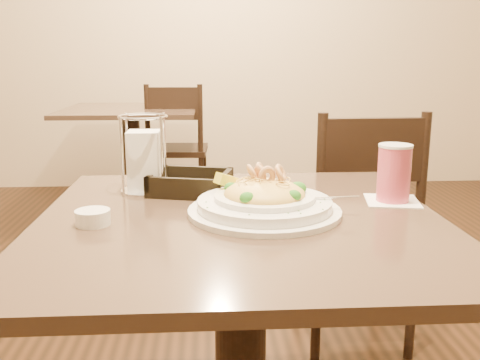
{
  "coord_description": "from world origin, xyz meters",
  "views": [
    {
      "loc": [
        -0.07,
        -1.14,
        1.11
      ],
      "look_at": [
        0.0,
        0.02,
        0.84
      ],
      "focal_mm": 40.0,
      "sensor_mm": 36.0,
      "label": 1
    }
  ],
  "objects": [
    {
      "name": "butter_ramekin",
      "position": [
        -0.32,
        -0.04,
        0.78
      ],
      "size": [
        0.09,
        0.09,
        0.03
      ],
      "primitive_type": "cylinder",
      "rotation": [
        0.0,
        0.0,
        -0.19
      ],
      "color": "white",
      "rests_on": "main_table"
    },
    {
      "name": "background_table",
      "position": [
        -0.6,
        2.59,
        0.52
      ],
      "size": [
        0.91,
        0.91,
        0.76
      ],
      "rotation": [
        0.0,
        0.0,
        -0.01
      ],
      "color": "black",
      "rests_on": "ground"
    },
    {
      "name": "pasta_bowl",
      "position": [
        0.06,
        0.02,
        0.8
      ],
      "size": [
        0.38,
        0.35,
        0.11
      ],
      "rotation": [
        0.0,
        0.0,
        -0.32
      ],
      "color": "white",
      "rests_on": "main_table"
    },
    {
      "name": "napkin_caddy",
      "position": [
        -0.24,
        0.24,
        0.85
      ],
      "size": [
        0.13,
        0.13,
        0.2
      ],
      "rotation": [
        0.0,
        0.0,
        0.33
      ],
      "color": "silver",
      "rests_on": "main_table"
    },
    {
      "name": "drink_glass",
      "position": [
        0.38,
        0.11,
        0.84
      ],
      "size": [
        0.15,
        0.15,
        0.14
      ],
      "rotation": [
        0.0,
        0.0,
        -0.18
      ],
      "color": "white",
      "rests_on": "main_table"
    },
    {
      "name": "dining_chair_far",
      "position": [
        -0.29,
        2.66,
        0.5
      ],
      "size": [
        0.44,
        0.44,
        0.93
      ],
      "rotation": [
        0.0,
        0.0,
        3.09
      ],
      "color": "black",
      "rests_on": "ground"
    },
    {
      "name": "side_plate",
      "position": [
        0.1,
        0.22,
        0.77
      ],
      "size": [
        0.17,
        0.17,
        0.01
      ],
      "primitive_type": "cylinder",
      "rotation": [
        0.0,
        0.0,
        0.11
      ],
      "color": "white",
      "rests_on": "main_table"
    },
    {
      "name": "main_table",
      "position": [
        0.0,
        0.0,
        0.52
      ],
      "size": [
        0.9,
        0.9,
        0.76
      ],
      "color": "black",
      "rests_on": "ground"
    },
    {
      "name": "bread_basket",
      "position": [
        -0.12,
        0.23,
        0.78
      ],
      "size": [
        0.23,
        0.2,
        0.05
      ],
      "rotation": [
        0.0,
        0.0,
        -0.25
      ],
      "color": "black",
      "rests_on": "main_table"
    },
    {
      "name": "dining_chair_near",
      "position": [
        0.49,
        0.76,
        0.5
      ],
      "size": [
        0.43,
        0.43,
        0.93
      ],
      "rotation": [
        0.0,
        0.0,
        3.17
      ],
      "color": "black",
      "rests_on": "ground"
    }
  ]
}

